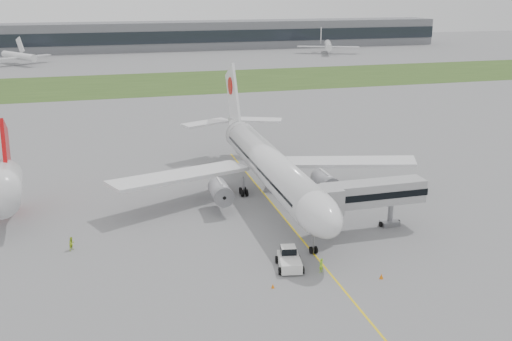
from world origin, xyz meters
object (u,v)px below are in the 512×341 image
object	(u,v)px
airliner	(267,163)
ground_crew_near	(321,265)
neighbor_aircraft	(3,185)
jet_bridge	(367,195)
pushback_tug	(289,259)

from	to	relation	value
airliner	ground_crew_near	size ratio (longest dim) A/B	31.19
airliner	neighbor_aircraft	xyz separation A→B (m)	(-36.97, -0.40, 0.03)
jet_bridge	pushback_tug	bearing A→B (deg)	-151.45
pushback_tug	airliner	bearing A→B (deg)	90.15
jet_bridge	airliner	bearing A→B (deg)	120.61
airliner	ground_crew_near	bearing A→B (deg)	-92.08
airliner	pushback_tug	bearing A→B (deg)	-99.99
pushback_tug	ground_crew_near	bearing A→B (deg)	-25.99
pushback_tug	neighbor_aircraft	world-z (taller)	neighbor_aircraft
pushback_tug	jet_bridge	bearing A→B (deg)	38.80
ground_crew_near	neighbor_aircraft	bearing A→B (deg)	-61.50
airliner	neighbor_aircraft	bearing A→B (deg)	-179.38
neighbor_aircraft	ground_crew_near	bearing A→B (deg)	-38.47
ground_crew_near	jet_bridge	bearing A→B (deg)	-164.47
pushback_tug	jet_bridge	size ratio (longest dim) A/B	0.31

